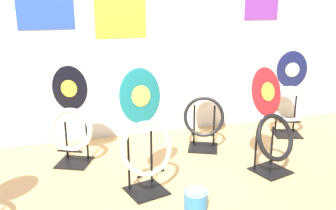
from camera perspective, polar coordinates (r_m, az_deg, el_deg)
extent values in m
cube|color=silver|center=(3.86, -4.62, 14.23)|extent=(8.00, 0.06, 2.60)
cube|color=yellow|center=(3.79, -7.26, 13.49)|extent=(0.51, 0.01, 0.45)
cube|color=black|center=(3.36, 15.33, -9.62)|extent=(0.35, 0.35, 0.01)
cylinder|color=black|center=(3.27, 13.22, -6.72)|extent=(0.02, 0.02, 0.35)
cylinder|color=black|center=(3.41, 15.54, -5.94)|extent=(0.02, 0.02, 0.35)
cylinder|color=black|center=(3.25, 16.52, -7.80)|extent=(0.22, 0.08, 0.02)
torus|color=black|center=(3.22, 16.02, -4.76)|extent=(0.44, 0.31, 0.38)
ellipsoid|color=#AD1E23|center=(3.20, 14.78, 1.97)|extent=(0.36, 0.22, 0.40)
ellipsoid|color=yellow|center=(3.18, 15.01, 1.98)|extent=(0.16, 0.09, 0.15)
sphere|color=silver|center=(3.15, 14.09, -1.95)|extent=(0.02, 0.02, 0.02)
sphere|color=silver|center=(3.28, 16.32, -1.38)|extent=(0.02, 0.02, 0.02)
cube|color=black|center=(3.49, -14.08, -8.49)|extent=(0.37, 0.37, 0.01)
cylinder|color=black|center=(3.53, -15.22, -5.14)|extent=(0.02, 0.02, 0.34)
cylinder|color=black|center=(3.46, -12.22, -5.37)|extent=(0.02, 0.02, 0.34)
cylinder|color=black|center=(3.37, -14.73, -6.83)|extent=(0.21, 0.11, 0.02)
torus|color=beige|center=(3.35, -14.59, -3.71)|extent=(0.41, 0.28, 0.39)
ellipsoid|color=black|center=(3.29, -14.76, 2.49)|extent=(0.30, 0.17, 0.39)
ellipsoid|color=yellow|center=(3.27, -14.86, 2.43)|extent=(0.13, 0.07, 0.15)
sphere|color=silver|center=(3.36, -15.94, -0.70)|extent=(0.02, 0.02, 0.02)
sphere|color=silver|center=(3.30, -13.16, -0.83)|extent=(0.02, 0.02, 0.02)
cube|color=black|center=(2.94, -3.31, -12.93)|extent=(0.34, 0.34, 0.01)
cylinder|color=black|center=(2.87, -6.00, -8.76)|extent=(0.02, 0.02, 0.43)
cylinder|color=black|center=(2.95, -2.54, -7.95)|extent=(0.02, 0.02, 0.43)
cylinder|color=black|center=(2.80, -2.61, -10.41)|extent=(0.22, 0.07, 0.02)
torus|color=beige|center=(2.77, -3.23, -6.65)|extent=(0.44, 0.26, 0.40)
ellipsoid|color=#197075|center=(2.72, -4.25, 1.39)|extent=(0.34, 0.16, 0.41)
ellipsoid|color=#EADB4C|center=(2.70, -4.12, 1.37)|extent=(0.15, 0.07, 0.15)
sphere|color=silver|center=(2.71, -5.60, -3.13)|extent=(0.02, 0.02, 0.02)
sphere|color=silver|center=(2.79, -2.21, -2.48)|extent=(0.02, 0.02, 0.02)
cube|color=black|center=(4.24, 17.60, -4.22)|extent=(0.35, 0.35, 0.01)
cylinder|color=black|center=(4.23, 16.22, -1.23)|extent=(0.02, 0.02, 0.40)
cylinder|color=black|center=(4.29, 18.74, -1.22)|extent=(0.02, 0.02, 0.40)
cylinder|color=black|center=(4.12, 18.11, -2.46)|extent=(0.22, 0.08, 0.02)
torus|color=silver|center=(4.12, 18.09, 0.09)|extent=(0.41, 0.24, 0.39)
ellipsoid|color=#141942|center=(4.08, 18.35, 5.15)|extent=(0.32, 0.14, 0.39)
ellipsoid|color=beige|center=(4.06, 18.43, 5.11)|extent=(0.14, 0.05, 0.15)
sphere|color=silver|center=(4.09, 16.98, 2.51)|extent=(0.02, 0.02, 0.02)
sphere|color=silver|center=(4.14, 19.30, 2.48)|extent=(0.02, 0.02, 0.02)
cube|color=black|center=(3.71, 5.35, -6.49)|extent=(0.37, 0.37, 0.01)
cylinder|color=black|center=(3.72, 4.00, -2.95)|extent=(0.02, 0.02, 0.40)
cylinder|color=black|center=(3.72, 7.02, -3.08)|extent=(0.02, 0.02, 0.40)
cylinder|color=black|center=(3.58, 5.36, -4.51)|extent=(0.21, 0.11, 0.02)
torus|color=black|center=(3.57, 5.47, -1.77)|extent=(0.43, 0.33, 0.37)
ellipsoid|color=white|center=(3.60, 5.73, 4.27)|extent=(0.35, 0.25, 0.40)
ellipsoid|color=silver|center=(3.58, 5.72, 4.28)|extent=(0.15, 0.10, 0.15)
sphere|color=silver|center=(3.60, 4.15, 1.11)|extent=(0.02, 0.02, 0.02)
sphere|color=silver|center=(3.59, 7.06, 0.99)|extent=(0.02, 0.02, 0.02)
cylinder|color=teal|center=(2.69, 4.24, -14.27)|extent=(0.16, 0.16, 0.14)
torus|color=silver|center=(2.66, 4.27, -13.05)|extent=(0.17, 0.17, 0.01)
cylinder|color=#B2B2B7|center=(2.66, 4.27, -12.90)|extent=(0.14, 0.14, 0.00)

